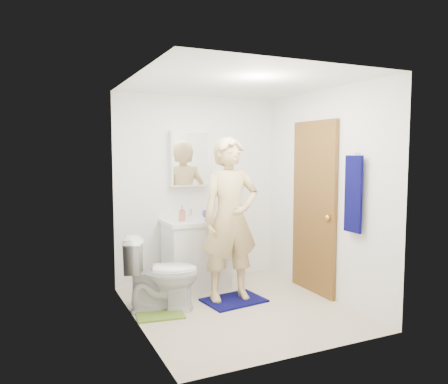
{
  "coord_description": "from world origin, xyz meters",
  "views": [
    {
      "loc": [
        -2.06,
        -4.1,
        1.68
      ],
      "look_at": [
        -0.07,
        0.25,
        1.24
      ],
      "focal_mm": 35.0,
      "sensor_mm": 36.0,
      "label": 1
    }
  ],
  "objects_px": {
    "toilet": "(162,273)",
    "toothbrush_cup": "(207,214)",
    "towel": "(353,194)",
    "man": "(230,219)",
    "medicine_cabinet": "(189,159)",
    "vanity_cabinet": "(196,255)",
    "soap_dispenser": "(182,213)"
  },
  "relations": [
    {
      "from": "vanity_cabinet",
      "to": "toothbrush_cup",
      "type": "distance_m",
      "value": 0.54
    },
    {
      "from": "toothbrush_cup",
      "to": "man",
      "type": "bearing_deg",
      "value": -90.91
    },
    {
      "from": "vanity_cabinet",
      "to": "towel",
      "type": "bearing_deg",
      "value": -51.53
    },
    {
      "from": "medicine_cabinet",
      "to": "towel",
      "type": "relative_size",
      "value": 0.87
    },
    {
      "from": "vanity_cabinet",
      "to": "man",
      "type": "relative_size",
      "value": 0.44
    },
    {
      "from": "towel",
      "to": "man",
      "type": "distance_m",
      "value": 1.35
    },
    {
      "from": "toilet",
      "to": "toothbrush_cup",
      "type": "bearing_deg",
      "value": -32.68
    },
    {
      "from": "toothbrush_cup",
      "to": "toilet",
      "type": "bearing_deg",
      "value": -139.12
    },
    {
      "from": "medicine_cabinet",
      "to": "man",
      "type": "distance_m",
      "value": 1.1
    },
    {
      "from": "vanity_cabinet",
      "to": "toilet",
      "type": "xyz_separation_m",
      "value": [
        -0.62,
        -0.6,
        -0.01
      ]
    },
    {
      "from": "towel",
      "to": "man",
      "type": "height_order",
      "value": "man"
    },
    {
      "from": "towel",
      "to": "toilet",
      "type": "distance_m",
      "value": 2.18
    },
    {
      "from": "vanity_cabinet",
      "to": "man",
      "type": "distance_m",
      "value": 0.85
    },
    {
      "from": "towel",
      "to": "man",
      "type": "bearing_deg",
      "value": 139.99
    },
    {
      "from": "towel",
      "to": "toilet",
      "type": "bearing_deg",
      "value": 153.78
    },
    {
      "from": "towel",
      "to": "toothbrush_cup",
      "type": "relative_size",
      "value": 7.01
    },
    {
      "from": "soap_dispenser",
      "to": "toilet",
      "type": "bearing_deg",
      "value": -127.19
    },
    {
      "from": "medicine_cabinet",
      "to": "toothbrush_cup",
      "type": "height_order",
      "value": "medicine_cabinet"
    },
    {
      "from": "toothbrush_cup",
      "to": "soap_dispenser",
      "type": "bearing_deg",
      "value": -160.96
    },
    {
      "from": "toilet",
      "to": "soap_dispenser",
      "type": "relative_size",
      "value": 4.37
    },
    {
      "from": "medicine_cabinet",
      "to": "toothbrush_cup",
      "type": "distance_m",
      "value": 0.74
    },
    {
      "from": "toilet",
      "to": "toothbrush_cup",
      "type": "relative_size",
      "value": 6.91
    },
    {
      "from": "medicine_cabinet",
      "to": "man",
      "type": "height_order",
      "value": "medicine_cabinet"
    },
    {
      "from": "vanity_cabinet",
      "to": "towel",
      "type": "relative_size",
      "value": 1.0
    },
    {
      "from": "soap_dispenser",
      "to": "man",
      "type": "xyz_separation_m",
      "value": [
        0.36,
        -0.61,
        -0.0
      ]
    },
    {
      "from": "towel",
      "to": "man",
      "type": "relative_size",
      "value": 0.44
    },
    {
      "from": "vanity_cabinet",
      "to": "soap_dispenser",
      "type": "relative_size",
      "value": 4.43
    },
    {
      "from": "toothbrush_cup",
      "to": "man",
      "type": "distance_m",
      "value": 0.74
    },
    {
      "from": "toilet",
      "to": "soap_dispenser",
      "type": "distance_m",
      "value": 0.9
    },
    {
      "from": "towel",
      "to": "toilet",
      "type": "relative_size",
      "value": 1.01
    },
    {
      "from": "toilet",
      "to": "man",
      "type": "distance_m",
      "value": 0.96
    },
    {
      "from": "vanity_cabinet",
      "to": "medicine_cabinet",
      "type": "relative_size",
      "value": 1.14
    }
  ]
}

